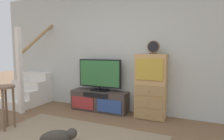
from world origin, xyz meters
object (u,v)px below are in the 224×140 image
media_console (99,101)px  television (100,74)px  dog (58,137)px  side_cabinet (151,86)px  bar_stool_near (4,97)px  desk_clock (153,47)px

media_console → television: (0.00, 0.02, 0.59)m
dog → side_cabinet: bearing=59.2°
media_console → dog: media_console is taller
side_cabinet → dog: side_cabinet is taller
media_console → bar_stool_near: size_ratio=1.73×
dog → desk_clock: bearing=58.0°
media_console → desk_clock: (1.16, -0.00, 1.16)m
desk_clock → dog: bearing=-122.0°
media_console → desk_clock: bearing=-0.2°
desk_clock → dog: 2.24m
dog → bar_stool_near: bearing=175.7°
media_console → desk_clock: desk_clock is taller
side_cabinet → bar_stool_near: bearing=-144.9°
side_cabinet → dog: 1.92m
side_cabinet → desk_clock: desk_clock is taller
television → desk_clock: (1.16, -0.03, 0.57)m
media_console → dog: bearing=-83.5°
television → side_cabinet: 1.14m
desk_clock → side_cabinet: bearing=156.0°
media_console → dog: (0.18, -1.58, -0.10)m
desk_clock → bar_stool_near: 2.75m
media_console → side_cabinet: (1.13, 0.01, 0.41)m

